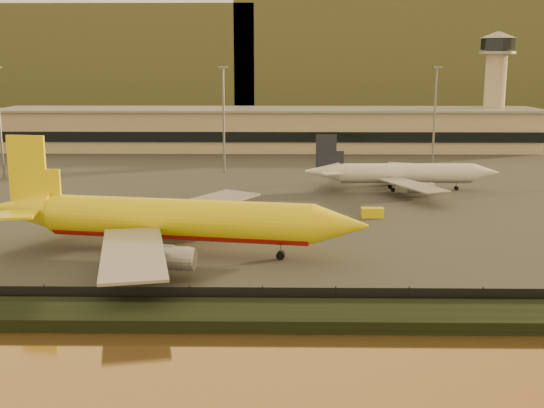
{
  "coord_description": "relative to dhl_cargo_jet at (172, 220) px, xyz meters",
  "views": [
    {
      "loc": [
        4.13,
        -83.88,
        26.47
      ],
      "look_at": [
        2.66,
        12.0,
        6.51
      ],
      "focal_mm": 45.0,
      "sensor_mm": 36.0,
      "label": 1
    }
  ],
  "objects": [
    {
      "name": "terminal_building",
      "position": [
        -3.4,
        117.68,
        1.2
      ],
      "size": [
        202.0,
        25.0,
        12.6
      ],
      "color": "tan",
      "rests_on": "tarmac"
    },
    {
      "name": "white_narrowbody_jet",
      "position": [
        40.35,
        49.14,
        -1.36
      ],
      "size": [
        40.59,
        39.72,
        11.69
      ],
      "rotation": [
        0.0,
        0.0,
        0.02
      ],
      "color": "silver",
      "rests_on": "tarmac"
    },
    {
      "name": "control_tower",
      "position": [
        81.13,
        123.13,
        16.62
      ],
      "size": [
        11.2,
        11.2,
        35.5
      ],
      "color": "tan",
      "rests_on": "tarmac"
    },
    {
      "name": "ground",
      "position": [
        11.13,
        -7.87,
        -5.05
      ],
      "size": [
        900.0,
        900.0,
        0.0
      ],
      "primitive_type": "plane",
      "color": "black",
      "rests_on": "ground"
    },
    {
      "name": "embankment",
      "position": [
        11.13,
        -24.87,
        -4.35
      ],
      "size": [
        320.0,
        7.0,
        1.4
      ],
      "primitive_type": "cube",
      "color": "black",
      "rests_on": "ground"
    },
    {
      "name": "gse_vehicle_yellow",
      "position": [
        30.84,
        23.27,
        -3.99
      ],
      "size": [
        3.82,
        1.73,
        1.72
      ],
      "primitive_type": "cube",
      "rotation": [
        0.0,
        0.0,
        -0.0
      ],
      "color": "yellow",
      "rests_on": "tarmac"
    },
    {
      "name": "dhl_cargo_jet",
      "position": [
        0.0,
        0.0,
        0.0
      ],
      "size": [
        54.24,
        52.51,
        16.23
      ],
      "rotation": [
        0.0,
        0.0,
        -0.17
      ],
      "color": "yellow",
      "rests_on": "tarmac"
    },
    {
      "name": "tarmac",
      "position": [
        11.13,
        87.13,
        -4.95
      ],
      "size": [
        320.0,
        220.0,
        0.2
      ],
      "primitive_type": "cube",
      "color": "#2D2D2D",
      "rests_on": "ground"
    },
    {
      "name": "distant_hills",
      "position": [
        -9.62,
        332.13,
        26.34
      ],
      "size": [
        470.0,
        160.0,
        70.0
      ],
      "color": "olive",
      "rests_on": "ground"
    },
    {
      "name": "gse_vehicle_white",
      "position": [
        1.18,
        21.59,
        -3.92
      ],
      "size": [
        4.42,
        2.77,
        1.84
      ],
      "primitive_type": "cube",
      "rotation": [
        0.0,
        0.0,
        0.24
      ],
      "color": "silver",
      "rests_on": "tarmac"
    },
    {
      "name": "apron_light_masts",
      "position": [
        26.13,
        67.13,
        10.66
      ],
      "size": [
        152.2,
        12.2,
        25.4
      ],
      "color": "slate",
      "rests_on": "tarmac"
    },
    {
      "name": "perimeter_fence",
      "position": [
        11.13,
        -20.87,
        -3.75
      ],
      "size": [
        300.0,
        0.05,
        2.2
      ],
      "primitive_type": "cube",
      "color": "black",
      "rests_on": "tarmac"
    }
  ]
}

